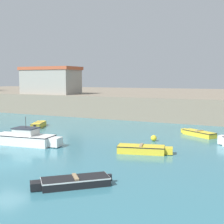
% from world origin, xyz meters
% --- Properties ---
extents(ground_plane, '(200.00, 200.00, 0.00)m').
position_xyz_m(ground_plane, '(0.00, 0.00, 0.00)').
color(ground_plane, teal).
extents(quay_seawall, '(120.00, 40.00, 3.07)m').
position_xyz_m(quay_seawall, '(0.00, 42.57, 1.53)').
color(quay_seawall, gray).
rests_on(quay_seawall, ground).
extents(motorboat_white_3, '(6.14, 2.53, 2.35)m').
position_xyz_m(motorboat_white_3, '(-2.87, 5.01, 0.55)').
color(motorboat_white_3, white).
rests_on(motorboat_white_3, ground).
extents(dinghy_yellow_4, '(4.15, 2.15, 0.64)m').
position_xyz_m(dinghy_yellow_4, '(6.96, 6.51, 0.31)').
color(dinghy_yellow_4, yellow).
rests_on(dinghy_yellow_4, ground).
extents(dinghy_yellow_5, '(3.72, 2.79, 0.57)m').
position_xyz_m(dinghy_yellow_5, '(9.31, 15.40, 0.27)').
color(dinghy_yellow_5, yellow).
rests_on(dinghy_yellow_5, ground).
extents(dinghy_yellow_6, '(2.24, 3.66, 0.61)m').
position_xyz_m(dinghy_yellow_6, '(-8.14, 13.12, 0.29)').
color(dinghy_yellow_6, yellow).
rests_on(dinghy_yellow_6, ground).
extents(dinghy_black_7, '(3.56, 3.41, 0.53)m').
position_xyz_m(dinghy_black_7, '(6.27, -1.78, 0.25)').
color(dinghy_black_7, black).
rests_on(dinghy_black_7, ground).
extents(mooring_buoy, '(0.53, 0.53, 0.53)m').
position_xyz_m(mooring_buoy, '(6.25, 11.13, 0.26)').
color(mooring_buoy, yellow).
rests_on(mooring_buoy, ground).
extents(harbor_shed_near_wharf, '(9.41, 4.74, 4.28)m').
position_xyz_m(harbor_shed_near_wharf, '(-16.00, 25.83, 5.23)').
color(harbor_shed_near_wharf, gray).
rests_on(harbor_shed_near_wharf, quay_seawall).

